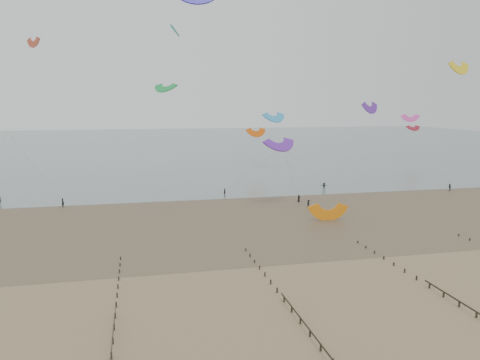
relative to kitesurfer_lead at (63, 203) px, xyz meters
name	(u,v)px	position (x,y,z in m)	size (l,w,h in m)	color
ground	(236,283)	(26.85, -49.17, -0.95)	(500.00, 500.00, 0.00)	brown
sea_and_shore	(178,218)	(22.77, -14.77, -0.94)	(500.00, 665.00, 0.03)	#475654
groynes	(330,359)	(30.85, -68.22, -0.47)	(72.16, 50.16, 1.00)	black
kitesurfer_lead	(63,203)	(0.00, 0.00, 0.00)	(0.69, 0.45, 1.89)	black
kitesurfers	(305,193)	(53.65, -0.38, -0.08)	(106.07, 20.38, 1.83)	black
grounded_kite	(328,220)	(50.07, -22.57, -0.95)	(6.34, 3.32, 4.83)	orange
kites_airborne	(109,105)	(8.43, 37.35, 20.28)	(214.72, 114.00, 41.88)	#2318C7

